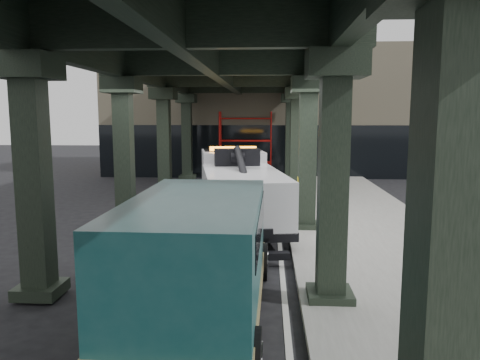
% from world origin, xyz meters
% --- Properties ---
extents(ground, '(90.00, 90.00, 0.00)m').
position_xyz_m(ground, '(0.00, 0.00, 0.00)').
color(ground, black).
rests_on(ground, ground).
extents(sidewalk, '(5.00, 40.00, 0.15)m').
position_xyz_m(sidewalk, '(4.50, 2.00, 0.07)').
color(sidewalk, gray).
rests_on(sidewalk, ground).
extents(lane_stripe, '(0.12, 38.00, 0.01)m').
position_xyz_m(lane_stripe, '(1.70, 2.00, 0.01)').
color(lane_stripe, silver).
rests_on(lane_stripe, ground).
extents(viaduct, '(7.40, 32.00, 6.40)m').
position_xyz_m(viaduct, '(-0.40, 2.00, 5.46)').
color(viaduct, black).
rests_on(viaduct, ground).
extents(building, '(22.00, 10.00, 8.00)m').
position_xyz_m(building, '(2.00, 20.00, 4.00)').
color(building, '#C6B793').
rests_on(building, ground).
extents(scaffolding, '(3.08, 0.88, 4.00)m').
position_xyz_m(scaffolding, '(0.00, 14.64, 2.11)').
color(scaffolding, red).
rests_on(scaffolding, ground).
extents(tow_truck, '(3.59, 8.59, 2.74)m').
position_xyz_m(tow_truck, '(0.29, 3.01, 1.34)').
color(tow_truck, black).
rests_on(tow_truck, ground).
extents(towed_van, '(2.49, 5.98, 2.41)m').
position_xyz_m(towed_van, '(0.12, -5.08, 1.29)').
color(towed_van, '#124142').
rests_on(towed_van, ground).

